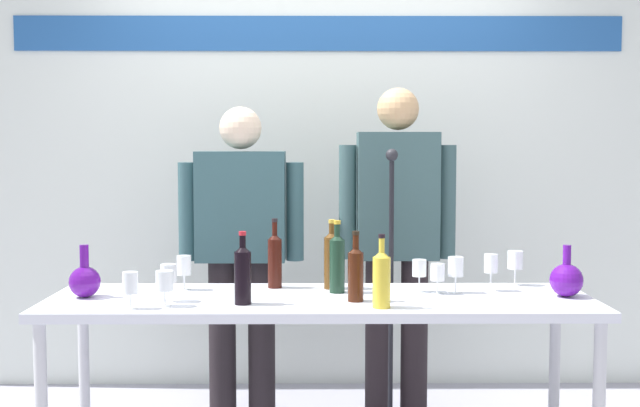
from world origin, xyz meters
TOP-DOWN VIEW (x-y plane):
  - back_wall at (0.00, 1.35)m, footprint 5.03×0.11m
  - display_table at (0.00, 0.00)m, footprint 2.32×0.67m
  - decanter_blue_left at (-1.00, -0.00)m, footprint 0.13×0.13m
  - decanter_blue_right at (1.05, -0.00)m, footprint 0.14×0.14m
  - presenter_left at (-0.40, 0.70)m, footprint 0.64×0.22m
  - presenter_right at (0.40, 0.70)m, footprint 0.60×0.22m
  - wine_bottle_0 at (-0.21, 0.22)m, footprint 0.06×0.06m
  - wine_bottle_1 at (0.24, -0.22)m, footprint 0.07×0.07m
  - wine_bottle_2 at (0.08, 0.10)m, footprint 0.07×0.07m
  - wine_bottle_3 at (0.05, 0.20)m, footprint 0.07×0.07m
  - wine_bottle_4 at (-0.32, -0.15)m, footprint 0.07×0.07m
  - wine_bottle_5 at (0.15, -0.09)m, footprint 0.07×0.07m
  - wine_glass_left_0 at (-0.63, -0.09)m, footprint 0.07×0.07m
  - wine_glass_left_1 at (-0.63, -0.19)m, footprint 0.07×0.07m
  - wine_glass_left_2 at (-0.61, 0.17)m, footprint 0.06×0.06m
  - wine_glass_left_3 at (-0.75, -0.24)m, footprint 0.06×0.06m
  - wine_glass_right_0 at (0.90, 0.28)m, footprint 0.07×0.07m
  - wine_glass_right_1 at (0.44, 0.12)m, footprint 0.06×0.06m
  - wine_glass_right_2 at (0.76, 0.13)m, footprint 0.06×0.06m
  - wine_glass_right_3 at (0.60, 0.09)m, footprint 0.07×0.07m
  - wine_glass_right_4 at (0.51, 0.06)m, footprint 0.06×0.06m
  - microphone_stand at (0.35, 0.45)m, footprint 0.20×0.20m

SIDE VIEW (x-z plane):
  - microphone_stand at x=0.35m, z-range -0.24..1.17m
  - display_table at x=0.00m, z-range 0.33..1.11m
  - decanter_blue_left at x=-1.00m, z-range 0.74..0.96m
  - decanter_blue_right at x=1.05m, z-range 0.74..0.96m
  - wine_glass_right_4 at x=0.51m, z-range 0.80..0.94m
  - wine_glass_left_3 at x=-0.75m, z-range 0.81..0.95m
  - wine_glass_left_1 at x=-0.63m, z-range 0.81..0.95m
  - wine_glass_right_1 at x=0.44m, z-range 0.81..0.95m
  - wine_glass_left_2 at x=-0.61m, z-range 0.81..0.96m
  - wine_glass_right_3 at x=0.60m, z-range 0.81..0.97m
  - wine_glass_left_0 at x=-0.63m, z-range 0.81..0.97m
  - wine_glass_right_0 at x=0.90m, z-range 0.81..0.97m
  - wine_glass_right_2 at x=0.76m, z-range 0.81..0.98m
  - wine_bottle_1 at x=0.24m, z-range 0.75..1.05m
  - wine_bottle_5 at x=0.15m, z-range 0.76..1.05m
  - wine_bottle_4 at x=-0.32m, z-range 0.76..1.06m
  - wine_bottle_0 at x=-0.21m, z-range 0.75..1.07m
  - wine_bottle_2 at x=0.08m, z-range 0.76..1.08m
  - wine_bottle_3 at x=0.05m, z-range 0.76..1.07m
  - presenter_left at x=-0.40m, z-range 0.13..1.75m
  - presenter_right at x=0.40m, z-range 0.12..1.84m
  - back_wall at x=0.00m, z-range 0.00..3.00m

